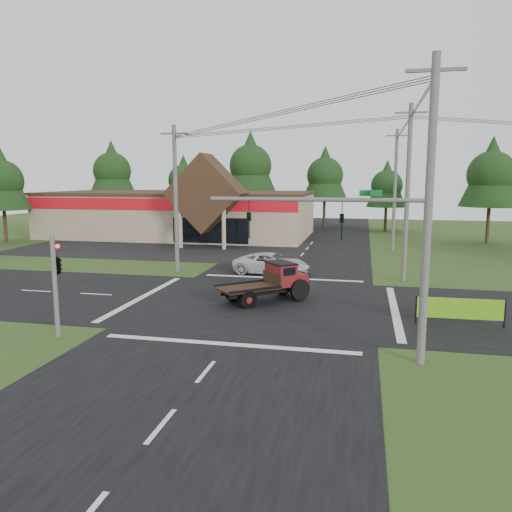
# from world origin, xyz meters

# --- Properties ---
(ground) EXTENTS (120.00, 120.00, 0.00)m
(ground) POSITION_xyz_m (0.00, 0.00, 0.00)
(ground) COLOR #2D4819
(ground) RESTS_ON ground
(road_ns) EXTENTS (12.00, 120.00, 0.02)m
(road_ns) POSITION_xyz_m (0.00, 0.00, 0.01)
(road_ns) COLOR black
(road_ns) RESTS_ON ground
(road_ew) EXTENTS (120.00, 12.00, 0.02)m
(road_ew) POSITION_xyz_m (0.00, 0.00, 0.01)
(road_ew) COLOR black
(road_ew) RESTS_ON ground
(parking_apron) EXTENTS (28.00, 14.00, 0.02)m
(parking_apron) POSITION_xyz_m (-14.00, 19.00, 0.01)
(parking_apron) COLOR black
(parking_apron) RESTS_ON ground
(cvs_building) EXTENTS (30.40, 18.20, 9.19)m
(cvs_building) POSITION_xyz_m (-15.70, 29.57, 2.78)
(cvs_building) COLOR tan
(cvs_building) RESTS_ON ground
(traffic_signal_mast) EXTENTS (8.12, 0.24, 7.00)m
(traffic_signal_mast) POSITION_xyz_m (5.82, -7.50, 4.43)
(traffic_signal_mast) COLOR #595651
(traffic_signal_mast) RESTS_ON ground
(traffic_signal_corner) EXTENTS (0.53, 2.48, 4.40)m
(traffic_signal_corner) POSITION_xyz_m (-7.50, -7.32, 3.52)
(traffic_signal_corner) COLOR #595651
(traffic_signal_corner) RESTS_ON ground
(utility_pole_nr) EXTENTS (2.00, 0.30, 11.00)m
(utility_pole_nr) POSITION_xyz_m (7.50, -7.50, 5.64)
(utility_pole_nr) COLOR #595651
(utility_pole_nr) RESTS_ON ground
(utility_pole_nw) EXTENTS (2.00, 0.30, 10.50)m
(utility_pole_nw) POSITION_xyz_m (-8.00, 8.00, 5.39)
(utility_pole_nw) COLOR #595651
(utility_pole_nw) RESTS_ON ground
(utility_pole_ne) EXTENTS (2.00, 0.30, 11.50)m
(utility_pole_ne) POSITION_xyz_m (8.00, 8.00, 5.89)
(utility_pole_ne) COLOR #595651
(utility_pole_ne) RESTS_ON ground
(utility_pole_n) EXTENTS (2.00, 0.30, 11.20)m
(utility_pole_n) POSITION_xyz_m (8.00, 22.00, 5.74)
(utility_pole_n) COLOR #595651
(utility_pole_n) RESTS_ON ground
(tree_row_a) EXTENTS (6.72, 6.72, 12.12)m
(tree_row_a) POSITION_xyz_m (-30.00, 40.00, 8.05)
(tree_row_a) COLOR #332316
(tree_row_a) RESTS_ON ground
(tree_row_b) EXTENTS (5.60, 5.60, 10.10)m
(tree_row_b) POSITION_xyz_m (-20.00, 42.00, 6.70)
(tree_row_b) COLOR #332316
(tree_row_b) RESTS_ON ground
(tree_row_c) EXTENTS (7.28, 7.28, 13.13)m
(tree_row_c) POSITION_xyz_m (-10.00, 41.00, 8.72)
(tree_row_c) COLOR #332316
(tree_row_c) RESTS_ON ground
(tree_row_d) EXTENTS (6.16, 6.16, 11.11)m
(tree_row_d) POSITION_xyz_m (0.00, 42.00, 7.38)
(tree_row_d) COLOR #332316
(tree_row_d) RESTS_ON ground
(tree_row_e) EXTENTS (5.04, 5.04, 9.09)m
(tree_row_e) POSITION_xyz_m (8.00, 40.00, 6.03)
(tree_row_e) COLOR #332316
(tree_row_e) RESTS_ON ground
(tree_side_w) EXTENTS (5.60, 5.60, 10.10)m
(tree_side_w) POSITION_xyz_m (-32.00, 20.00, 6.70)
(tree_side_w) COLOR #332316
(tree_side_w) RESTS_ON ground
(tree_side_ne) EXTENTS (6.16, 6.16, 11.11)m
(tree_side_ne) POSITION_xyz_m (18.00, 30.00, 7.38)
(tree_side_ne) COLOR #332316
(tree_side_ne) RESTS_ON ground
(antique_flatbed_truck) EXTENTS (5.22, 4.93, 2.18)m
(antique_flatbed_truck) POSITION_xyz_m (0.07, 0.40, 1.09)
(antique_flatbed_truck) COLOR #63150E
(antique_flatbed_truck) RESTS_ON ground
(roadside_banner) EXTENTS (3.98, 0.23, 1.36)m
(roadside_banner) POSITION_xyz_m (9.76, -2.16, 0.68)
(roadside_banner) COLOR #63A916
(roadside_banner) RESTS_ON ground
(white_pickup) EXTENTS (5.61, 2.99, 1.50)m
(white_pickup) POSITION_xyz_m (-1.06, 8.50, 0.75)
(white_pickup) COLOR silver
(white_pickup) RESTS_ON ground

